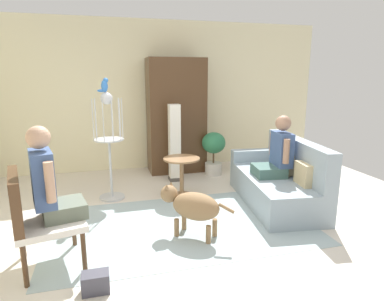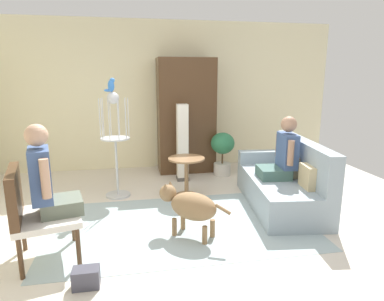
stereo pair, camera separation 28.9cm
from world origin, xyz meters
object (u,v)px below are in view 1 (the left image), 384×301
(dog, at_px, (192,205))
(armoire_cabinet, at_px, (176,116))
(parrot, at_px, (105,85))
(handbag, at_px, (96,282))
(person_on_couch, at_px, (277,153))
(bird_cage_stand, at_px, (109,144))
(column_lamp, at_px, (174,143))
(person_on_armchair, at_px, (49,182))
(round_end_table, at_px, (182,172))
(potted_plant, at_px, (214,149))
(armchair, at_px, (34,213))
(couch, at_px, (279,181))

(dog, relative_size, armoire_cabinet, 0.34)
(parrot, distance_m, handbag, 2.66)
(parrot, bearing_deg, person_on_couch, -19.62)
(bird_cage_stand, bearing_deg, armoire_cabinet, 43.93)
(column_lamp, bearing_deg, bird_cage_stand, -151.07)
(parrot, bearing_deg, armoire_cabinet, 43.54)
(handbag, bearing_deg, column_lamp, 65.36)
(person_on_armchair, height_order, bird_cage_stand, bird_cage_stand)
(round_end_table, height_order, dog, round_end_table)
(parrot, bearing_deg, column_lamp, 28.56)
(dog, bearing_deg, bird_cage_stand, 120.28)
(person_on_armchair, distance_m, potted_plant, 3.37)
(parrot, bearing_deg, armchair, -112.81)
(dog, distance_m, column_lamp, 2.05)
(armchair, relative_size, person_on_armchair, 1.07)
(person_on_armchair, relative_size, bird_cage_stand, 0.57)
(potted_plant, bearing_deg, column_lamp, -168.70)
(person_on_couch, distance_m, person_on_armchair, 2.89)
(armoire_cabinet, bearing_deg, potted_plant, -37.60)
(column_lamp, distance_m, armoire_cabinet, 0.73)
(person_on_armchair, height_order, round_end_table, person_on_armchair)
(round_end_table, distance_m, handbag, 2.31)
(person_on_couch, distance_m, column_lamp, 1.79)
(parrot, xyz_separation_m, armoire_cabinet, (1.25, 1.18, -0.59))
(couch, relative_size, bird_cage_stand, 1.21)
(bird_cage_stand, height_order, armoire_cabinet, armoire_cabinet)
(armchair, distance_m, round_end_table, 2.24)
(dog, xyz_separation_m, column_lamp, (0.24, 2.01, 0.28))
(person_on_couch, relative_size, armoire_cabinet, 0.40)
(couch, height_order, dog, couch)
(dog, height_order, bird_cage_stand, bird_cage_stand)
(couch, distance_m, round_end_table, 1.38)
(armchair, height_order, person_on_armchair, person_on_armchair)
(couch, bearing_deg, handbag, -150.42)
(armoire_cabinet, bearing_deg, couch, -62.29)
(person_on_armchair, xyz_separation_m, armoire_cabinet, (1.80, 2.81, 0.22))
(parrot, relative_size, handbag, 0.87)
(round_end_table, bearing_deg, potted_plant, 49.66)
(couch, bearing_deg, potted_plant, 106.54)
(person_on_couch, relative_size, potted_plant, 1.07)
(parrot, bearing_deg, person_on_armchair, -108.75)
(bird_cage_stand, height_order, parrot, parrot)
(person_on_armchair, bearing_deg, potted_plant, 44.80)
(bird_cage_stand, height_order, handbag, bird_cage_stand)
(round_end_table, height_order, handbag, round_end_table)
(person_on_armchair, height_order, dog, person_on_armchair)
(person_on_armchair, distance_m, parrot, 1.90)
(armchair, distance_m, person_on_armchair, 0.30)
(person_on_couch, relative_size, round_end_table, 1.39)
(person_on_armchair, bearing_deg, parrot, 71.25)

